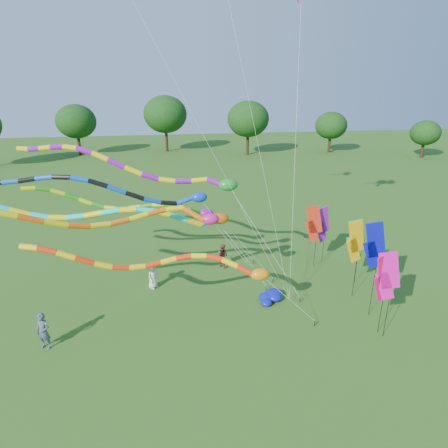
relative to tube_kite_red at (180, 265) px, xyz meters
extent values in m
plane|color=#265A18|center=(3.46, -2.53, -3.62)|extent=(160.00, 160.00, 0.00)
cylinder|color=#382314|center=(41.80, 39.85, -1.91)|extent=(0.50, 0.50, 3.42)
ellipsoid|color=#123C10|center=(41.80, 39.85, 2.55)|extent=(7.21, 7.21, 6.13)
cylinder|color=#382314|center=(27.38, 44.15, -2.31)|extent=(0.50, 0.50, 2.62)
ellipsoid|color=#123C10|center=(27.38, 44.15, 1.11)|extent=(5.53, 5.53, 4.70)
cylinder|color=#382314|center=(14.94, 50.88, -2.07)|extent=(0.50, 0.50, 3.09)
ellipsoid|color=#123C10|center=(14.94, 50.88, 1.96)|extent=(6.52, 6.52, 5.54)
cylinder|color=#382314|center=(0.61, 54.27, -1.92)|extent=(0.50, 0.50, 3.39)
ellipsoid|color=#123C10|center=(0.61, 54.27, 2.51)|extent=(7.17, 7.17, 6.09)
cylinder|color=#382314|center=(-12.51, 46.99, -2.11)|extent=(0.50, 0.50, 3.02)
ellipsoid|color=#123C10|center=(-12.51, 46.99, 1.83)|extent=(6.37, 6.37, 5.42)
cylinder|color=black|center=(6.54, -0.71, -3.47)|extent=(0.05, 0.05, 0.30)
cylinder|color=silver|center=(5.12, -0.56, -1.97)|extent=(0.02, 0.02, 3.95)
ellipsoid|color=orange|center=(3.70, -0.42, -0.61)|extent=(0.92, 0.59, 0.59)
cylinder|color=red|center=(3.01, -0.25, -0.42)|extent=(0.27, 0.27, 0.82)
cylinder|color=yellow|center=(2.32, 0.00, -0.09)|extent=(0.27, 0.27, 0.78)
cylinder|color=red|center=(1.63, 0.21, 0.12)|extent=(0.27, 0.27, 0.74)
cylinder|color=yellow|center=(0.93, 0.38, 0.20)|extent=(0.27, 0.27, 0.71)
cylinder|color=red|center=(0.22, 0.47, 0.14)|extent=(0.27, 0.27, 0.72)
cylinder|color=yellow|center=(-0.49, 0.50, 0.01)|extent=(0.27, 0.27, 0.73)
cylinder|color=red|center=(-1.21, 0.47, -0.11)|extent=(0.27, 0.27, 0.73)
cylinder|color=yellow|center=(-1.93, 0.38, -0.14)|extent=(0.27, 0.27, 0.73)
cylinder|color=red|center=(-2.66, 0.27, -0.04)|extent=(0.27, 0.27, 0.76)
cylinder|color=yellow|center=(-3.38, 0.15, 0.19)|extent=(0.27, 0.27, 0.79)
cylinder|color=red|center=(-4.11, 0.05, 0.52)|extent=(0.27, 0.27, 0.81)
cylinder|color=yellow|center=(-4.83, -0.01, 0.87)|extent=(0.27, 0.27, 0.80)
cylinder|color=red|center=(-5.55, -0.02, 1.16)|extent=(0.27, 0.27, 0.75)
cylinder|color=yellow|center=(-6.25, 0.04, 1.33)|extent=(0.27, 0.27, 0.72)
cylinder|color=black|center=(5.17, 2.32, -3.47)|extent=(0.05, 0.05, 0.30)
cylinder|color=silver|center=(3.41, 1.93, -0.88)|extent=(0.02, 0.02, 6.10)
ellipsoid|color=#D81879|center=(1.64, 1.55, 1.57)|extent=(0.89, 0.57, 0.57)
cylinder|color=#FD5C0D|center=(0.82, 1.63, 1.86)|extent=(0.26, 0.26, 1.16)
cylinder|color=yellow|center=(-0.08, 1.72, 2.15)|extent=(0.26, 0.26, 0.86)
cylinder|color=#FD5C0D|center=(-0.92, 1.52, 2.10)|extent=(0.26, 0.26, 0.87)
cylinder|color=yellow|center=(-1.75, 1.26, 2.00)|extent=(0.26, 0.26, 0.88)
cylinder|color=#FD5C0D|center=(-2.56, 0.95, 1.92)|extent=(0.26, 0.26, 0.88)
cylinder|color=yellow|center=(-3.37, 0.59, 1.94)|extent=(0.26, 0.26, 0.89)
cylinder|color=#FD5C0D|center=(-4.17, 0.22, 2.10)|extent=(0.26, 0.26, 0.92)
cylinder|color=yellow|center=(-4.97, -0.15, 2.39)|extent=(0.26, 0.26, 0.95)
cylinder|color=#FD5C0D|center=(-5.78, -0.49, 2.75)|extent=(0.26, 0.26, 0.96)
cylinder|color=yellow|center=(-6.60, -0.78, 3.12)|extent=(0.26, 0.26, 0.93)
cylinder|color=black|center=(6.58, 1.49, -3.47)|extent=(0.05, 0.05, 0.30)
cylinder|color=silver|center=(4.68, 2.23, -0.23)|extent=(0.02, 0.02, 7.43)
ellipsoid|color=#188824|center=(2.79, 2.97, 2.88)|extent=(1.00, 0.64, 0.64)
cylinder|color=#800D99|center=(2.15, 3.46, 2.94)|extent=(0.29, 0.29, 0.98)
cylinder|color=#D9BF0B|center=(1.41, 3.92, 2.95)|extent=(0.29, 0.29, 0.87)
cylinder|color=#800D99|center=(0.56, 4.09, 2.90)|extent=(0.29, 0.29, 0.87)
cylinder|color=#D9BF0B|center=(-0.31, 4.22, 2.95)|extent=(0.29, 0.29, 0.88)
cylinder|color=#800D99|center=(-1.17, 4.35, 3.14)|extent=(0.29, 0.29, 0.91)
cylinder|color=#D9BF0B|center=(-2.03, 4.50, 3.46)|extent=(0.29, 0.29, 0.94)
cylinder|color=#800D99|center=(-2.87, 4.69, 3.84)|extent=(0.29, 0.29, 0.94)
cylinder|color=#D9BF0B|center=(-3.70, 4.93, 4.20)|extent=(0.29, 0.29, 0.92)
cylinder|color=#800D99|center=(-4.49, 5.23, 4.47)|extent=(0.29, 0.29, 0.88)
cylinder|color=#D9BF0B|center=(-5.27, 5.60, 4.60)|extent=(0.29, 0.29, 0.86)
cylinder|color=#800D99|center=(-6.02, 6.02, 4.59)|extent=(0.29, 0.29, 0.87)
cylinder|color=#D9BF0B|center=(-6.75, 6.48, 4.49)|extent=(0.29, 0.29, 0.88)
cylinder|color=#800D99|center=(-7.48, 6.97, 4.36)|extent=(0.29, 0.29, 0.88)
cylinder|color=#D9BF0B|center=(-8.20, 7.46, 4.31)|extent=(0.29, 0.29, 0.87)
cylinder|color=black|center=(5.13, 3.09, -3.47)|extent=(0.05, 0.05, 0.30)
cylinder|color=silver|center=(3.21, 3.12, -0.55)|extent=(0.02, 0.02, 6.77)
ellipsoid|color=#0D3ABE|center=(1.29, 3.15, 2.23)|extent=(0.83, 0.53, 0.53)
cylinder|color=#0B45B6|center=(0.53, 3.19, 2.08)|extent=(0.24, 0.24, 0.88)
cylinder|color=black|center=(-0.30, 3.13, 2.01)|extent=(0.24, 0.24, 0.86)
cylinder|color=#0B45B6|center=(-1.12, 2.95, 2.24)|extent=(0.24, 0.24, 0.89)
cylinder|color=black|center=(-1.95, 2.81, 2.57)|extent=(0.24, 0.24, 0.92)
cylinder|color=#0B45B6|center=(-2.78, 2.72, 2.95)|extent=(0.24, 0.24, 0.91)
cylinder|color=black|center=(-3.60, 2.69, 3.30)|extent=(0.24, 0.24, 0.88)
cylinder|color=#0B45B6|center=(-4.42, 2.74, 3.54)|extent=(0.24, 0.24, 0.84)
cylinder|color=black|center=(-5.24, 2.84, 3.64)|extent=(0.24, 0.24, 0.83)
cylinder|color=#0B45B6|center=(-6.07, 3.00, 3.60)|extent=(0.24, 0.24, 0.85)
cylinder|color=black|center=(-6.89, 3.20, 3.49)|extent=(0.24, 0.24, 0.86)
cylinder|color=#0B45B6|center=(-7.71, 3.41, 3.37)|extent=(0.24, 0.24, 0.85)
cylinder|color=black|center=(5.75, 3.86, -3.47)|extent=(0.05, 0.05, 0.30)
cylinder|color=silver|center=(4.07, 3.61, -1.20)|extent=(0.02, 0.02, 5.45)
ellipsoid|color=#C9530B|center=(2.40, 3.35, 0.93)|extent=(0.98, 0.63, 0.63)
cylinder|color=#0DE8D3|center=(1.68, 3.04, 0.89)|extent=(0.28, 0.28, 0.91)
cylinder|color=yellow|center=(0.92, 2.67, 1.04)|extent=(0.28, 0.28, 0.90)
cylinder|color=#0DE8D3|center=(0.13, 2.48, 1.43)|extent=(0.28, 0.28, 0.89)
cylinder|color=yellow|center=(-0.67, 2.35, 1.75)|extent=(0.28, 0.28, 0.86)
cylinder|color=#0DE8D3|center=(-1.48, 2.29, 1.96)|extent=(0.28, 0.28, 0.83)
cylinder|color=yellow|center=(-2.30, 2.29, 2.03)|extent=(0.28, 0.28, 0.82)
cylinder|color=#0DE8D3|center=(-3.13, 2.33, 1.97)|extent=(0.28, 0.28, 0.84)
cylinder|color=yellow|center=(-3.95, 2.40, 1.85)|extent=(0.28, 0.28, 0.84)
cylinder|color=#0DE8D3|center=(-4.78, 2.47, 1.75)|extent=(0.28, 0.28, 0.83)
cylinder|color=yellow|center=(-5.61, 2.51, 1.75)|extent=(0.28, 0.28, 0.82)
cylinder|color=#0DE8D3|center=(-6.43, 2.51, 1.88)|extent=(0.28, 0.28, 0.84)
cylinder|color=yellow|center=(-7.23, 2.44, 2.14)|extent=(0.28, 0.28, 0.87)
cylinder|color=black|center=(5.16, 6.55, -3.47)|extent=(0.05, 0.05, 0.30)
cylinder|color=silver|center=(3.60, 6.60, -1.60)|extent=(0.02, 0.02, 4.66)
ellipsoid|color=#930D96|center=(2.05, 6.65, 0.14)|extent=(0.91, 0.58, 0.58)
cylinder|color=#249513|center=(1.32, 6.40, 0.36)|extent=(0.26, 0.26, 1.02)
cylinder|color=#CCDE0B|center=(0.58, 6.18, 0.71)|extent=(0.26, 0.26, 0.78)
cylinder|color=#249513|center=(-0.15, 6.30, 0.88)|extent=(0.26, 0.26, 0.75)
cylinder|color=#CCDE0B|center=(-0.88, 6.47, 0.90)|extent=(0.26, 0.26, 0.76)
cylinder|color=#249513|center=(-1.61, 6.68, 0.82)|extent=(0.26, 0.26, 0.77)
cylinder|color=#CCDE0B|center=(-2.34, 6.90, 0.69)|extent=(0.26, 0.26, 0.77)
cylinder|color=#249513|center=(-3.07, 7.10, 0.59)|extent=(0.26, 0.26, 0.76)
cylinder|color=#CCDE0B|center=(-3.79, 7.27, 0.61)|extent=(0.26, 0.26, 0.75)
cylinder|color=#249513|center=(-4.53, 7.38, 0.77)|extent=(0.26, 0.26, 0.77)
cylinder|color=#CCDE0B|center=(-5.26, 7.43, 1.05)|extent=(0.26, 0.26, 0.81)
cylinder|color=#249513|center=(-6.00, 7.41, 1.40)|extent=(0.26, 0.26, 0.83)
cylinder|color=#CCDE0B|center=(-6.73, 7.32, 1.74)|extent=(0.26, 0.26, 0.81)
cylinder|color=#249513|center=(-7.47, 7.19, 1.99)|extent=(0.26, 0.26, 0.78)
cylinder|color=#CCDE0B|center=(-8.21, 7.02, 2.11)|extent=(0.26, 0.26, 0.76)
cylinder|color=black|center=(5.96, 1.47, -3.47)|extent=(0.04, 0.04, 0.30)
cylinder|color=silver|center=(3.58, 1.66, 6.61)|extent=(0.01, 0.01, 20.42)
cylinder|color=black|center=(5.96, 1.47, -3.47)|extent=(0.04, 0.04, 0.30)
cylinder|color=silver|center=(-0.33, 1.50, 8.91)|extent=(0.01, 0.01, 27.49)
cylinder|color=black|center=(5.96, 1.47, -3.47)|extent=(0.04, 0.04, 0.30)
cylinder|color=silver|center=(6.67, 4.02, 4.56)|extent=(0.01, 0.01, 16.62)
cylinder|color=black|center=(9.39, -1.69, -1.62)|extent=(0.02, 0.02, 3.98)
cube|color=#E50C63|center=(9.18, -1.76, -0.23)|extent=(1.12, 0.43, 1.93)
cube|color=#E50C63|center=(9.10, -1.79, -1.03)|extent=(0.98, 0.39, 1.51)
cylinder|color=black|center=(9.73, -0.25, -1.18)|extent=(0.02, 0.02, 4.86)
cube|color=#0B0E9D|center=(9.52, -0.19, 0.65)|extent=(1.13, 0.40, 1.93)
cube|color=#0B0E9D|center=(9.44, -0.17, -0.15)|extent=(0.99, 0.36, 1.51)
cylinder|color=black|center=(9.47, -2.02, -1.56)|extent=(0.02, 0.02, 4.12)
cube|color=#F30DA0|center=(9.26, -1.95, -0.09)|extent=(1.12, 0.44, 1.93)
cube|color=#F30DA0|center=(9.19, -1.92, -0.89)|extent=(0.98, 0.39, 1.51)
cylinder|color=black|center=(9.02, 5.46, -1.65)|extent=(0.02, 0.02, 3.92)
cube|color=red|center=(8.81, 5.53, -0.29)|extent=(1.11, 0.48, 1.93)
cube|color=red|center=(8.74, 5.56, -1.09)|extent=(0.97, 0.43, 1.51)
cylinder|color=black|center=(9.83, 6.01, -1.77)|extent=(0.02, 0.02, 3.68)
cube|color=#B719C2|center=(9.63, 5.93, -0.53)|extent=(1.10, 0.52, 1.93)
cube|color=#B719C2|center=(9.55, 5.90, -1.33)|extent=(0.96, 0.46, 1.51)
cylinder|color=black|center=(10.61, 2.99, -1.73)|extent=(0.02, 0.02, 3.78)
cube|color=green|center=(10.40, 3.05, -0.44)|extent=(1.14, 0.36, 1.93)
cube|color=green|center=(10.32, 3.07, -1.24)|extent=(0.99, 0.33, 1.51)
cylinder|color=black|center=(9.75, 1.60, -1.46)|extent=(0.02, 0.02, 4.32)
cube|color=#F4AD0C|center=(9.54, 1.58, 0.10)|extent=(1.16, 0.21, 1.93)
cube|color=#F4AD0C|center=(9.46, 1.57, -0.70)|extent=(1.01, 0.20, 1.51)
ellipsoid|color=#0C17A6|center=(5.25, 1.50, -3.37)|extent=(0.90, 0.90, 0.49)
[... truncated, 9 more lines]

